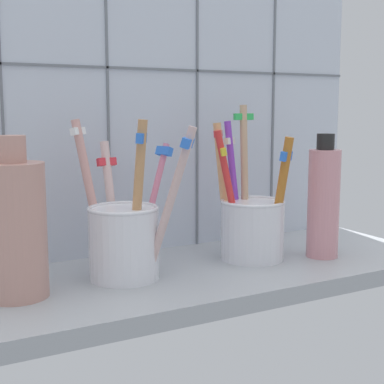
{
  "coord_description": "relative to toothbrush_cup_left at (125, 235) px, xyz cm",
  "views": [
    {
      "loc": [
        -31.55,
        -56.74,
        20.89
      ],
      "look_at": [
        0.0,
        0.71,
        11.18
      ],
      "focal_mm": 52.82,
      "sensor_mm": 36.0,
      "label": 1
    }
  ],
  "objects": [
    {
      "name": "ceramic_vase",
      "position": [
        -11.99,
        -0.48,
        2.23
      ],
      "size": [
        6.22,
        6.22,
        16.32
      ],
      "color": "tan",
      "rests_on": "counter_slab"
    },
    {
      "name": "tile_wall_back",
      "position": [
        8.52,
        11.16,
        15.6
      ],
      "size": [
        64.0,
        2.2,
        45.0
      ],
      "color": "silver",
      "rests_on": "ground"
    },
    {
      "name": "soap_bottle",
      "position": [
        25.78,
        -3.53,
        2.32
      ],
      "size": [
        4.04,
        4.04,
        15.78
      ],
      "color": "#D48D95",
      "rests_on": "counter_slab"
    },
    {
      "name": "toothbrush_cup_right",
      "position": [
        17.12,
        0.04,
        -0.26
      ],
      "size": [
        9.01,
        9.28,
        19.37
      ],
      "color": "white",
      "rests_on": "counter_slab"
    },
    {
      "name": "toothbrush_cup_left",
      "position": [
        0.0,
        0.0,
        0.0
      ],
      "size": [
        11.99,
        13.09,
        17.78
      ],
      "color": "white",
      "rests_on": "counter_slab"
    },
    {
      "name": "counter_slab",
      "position": [
        8.52,
        -0.84,
        -5.9
      ],
      "size": [
        64.0,
        22.0,
        2.0
      ],
      "primitive_type": "cube",
      "color": "#9EA3A8",
      "rests_on": "ground"
    }
  ]
}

